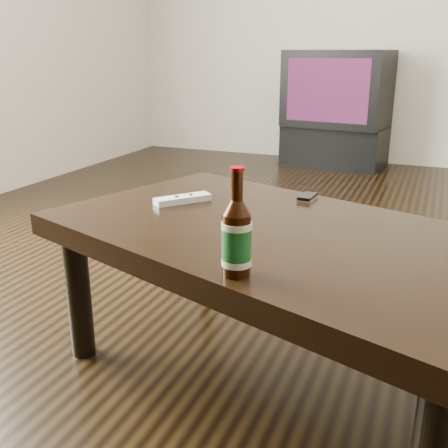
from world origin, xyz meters
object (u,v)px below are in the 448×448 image
at_px(tv_stand, 334,146).
at_px(coffee_table, 278,251).
at_px(beer_bottle, 237,238).
at_px(tv, 338,89).
at_px(phone, 307,197).
at_px(remote, 183,199).

height_order(tv_stand, coffee_table, coffee_table).
height_order(tv_stand, beer_bottle, beer_bottle).
distance_m(coffee_table, beer_bottle, 0.38).
xyz_separation_m(tv_stand, beer_bottle, (0.48, -3.67, 0.41)).
distance_m(tv_stand, beer_bottle, 3.73).
bearing_deg(beer_bottle, tv, 97.45).
bearing_deg(phone, beer_bottle, -84.91).
xyz_separation_m(beer_bottle, remote, (-0.38, 0.49, -0.08)).
relative_size(beer_bottle, remote, 1.35).
bearing_deg(beer_bottle, coffee_table, 90.69).
bearing_deg(coffee_table, phone, 90.04).
xyz_separation_m(tv_stand, phone, (0.48, -2.99, 0.33)).
relative_size(phone, remote, 0.53).
bearing_deg(remote, coffee_table, 17.89).
bearing_deg(phone, tv_stand, 103.74).
relative_size(tv_stand, coffee_table, 0.58).
xyz_separation_m(beer_bottle, phone, (-0.00, 0.68, -0.08)).
bearing_deg(beer_bottle, tv_stand, 97.45).
bearing_deg(tv, beer_bottle, -74.50).
xyz_separation_m(tv, beer_bottle, (0.48, -3.67, -0.08)).
bearing_deg(tv_stand, coffee_table, -73.82).
relative_size(tv_stand, tv, 0.95).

